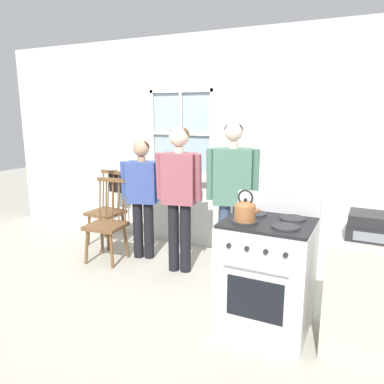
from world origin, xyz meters
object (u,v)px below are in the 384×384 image
(chair_by_window, at_px, (107,212))
(side_counter, at_px, (366,296))
(person_elderly_left, at_px, (142,190))
(handbag, at_px, (117,182))
(kettle, at_px, (245,210))
(stove, at_px, (267,273))
(chair_near_wall, at_px, (107,225))
(person_teen_center, at_px, (179,185))
(stereo, at_px, (373,227))
(person_adult_right, at_px, (232,188))
(potted_plant, at_px, (191,173))

(chair_by_window, relative_size, side_counter, 1.10)
(person_elderly_left, distance_m, side_counter, 2.66)
(person_elderly_left, distance_m, handbag, 0.83)
(kettle, bearing_deg, stove, 39.83)
(chair_near_wall, bearing_deg, person_teen_center, 0.94)
(person_elderly_left, height_order, stereo, person_elderly_left)
(person_elderly_left, distance_m, stove, 1.97)
(chair_near_wall, relative_size, person_teen_center, 0.61)
(person_adult_right, relative_size, stove, 1.53)
(chair_by_window, relative_size, chair_near_wall, 1.00)
(chair_near_wall, xyz_separation_m, handbag, (-0.36, 0.70, 0.37))
(person_teen_center, height_order, stove, person_teen_center)
(chair_near_wall, xyz_separation_m, person_elderly_left, (0.34, 0.27, 0.41))
(person_elderly_left, height_order, handbag, person_elderly_left)
(potted_plant, height_order, side_counter, potted_plant)
(person_adult_right, xyz_separation_m, side_counter, (1.33, -0.75, -0.54))
(chair_near_wall, height_order, kettle, kettle)
(person_adult_right, bearing_deg, chair_by_window, 153.90)
(stove, bearing_deg, handbag, 152.94)
(stove, distance_m, stereo, 0.90)
(chair_by_window, bearing_deg, handbag, 90.00)
(person_adult_right, xyz_separation_m, stereo, (1.33, -0.77, -0.01))
(person_teen_center, relative_size, side_counter, 1.80)
(person_adult_right, distance_m, side_counter, 1.62)
(chair_near_wall, height_order, person_teen_center, person_teen_center)
(chair_near_wall, xyz_separation_m, stereo, (2.84, -0.59, 0.55))
(chair_near_wall, bearing_deg, side_counter, -17.22)
(chair_near_wall, distance_m, potted_plant, 1.24)
(chair_near_wall, bearing_deg, stove, -20.84)
(stove, distance_m, potted_plant, 2.07)
(person_elderly_left, bearing_deg, person_teen_center, -31.87)
(person_teen_center, height_order, kettle, person_teen_center)
(kettle, xyz_separation_m, handbag, (-2.30, 1.39, -0.21))
(chair_by_window, xyz_separation_m, person_elderly_left, (0.72, -0.20, 0.41))
(chair_by_window, xyz_separation_m, stove, (2.47, -1.02, 0.03))
(chair_near_wall, distance_m, person_elderly_left, 0.60)
(person_elderly_left, distance_m, stereo, 2.64)
(side_counter, relative_size, stereo, 2.65)
(stove, bearing_deg, person_teen_center, 150.24)
(person_elderly_left, bearing_deg, potted_plant, 43.29)
(person_teen_center, distance_m, side_counter, 2.10)
(chair_near_wall, distance_m, person_adult_right, 1.62)
(chair_by_window, distance_m, person_adult_right, 1.98)
(handbag, bearing_deg, stove, -27.06)
(handbag, bearing_deg, potted_plant, 9.53)
(chair_by_window, bearing_deg, kettle, -23.46)
(stove, distance_m, side_counter, 0.74)
(chair_near_wall, height_order, stove, stove)
(stove, xyz_separation_m, kettle, (-0.16, -0.13, 0.55))
(chair_near_wall, height_order, person_adult_right, person_adult_right)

